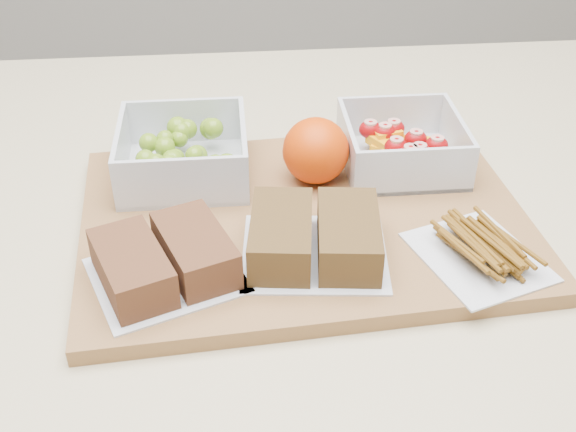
% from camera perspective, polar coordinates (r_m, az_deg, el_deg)
% --- Properties ---
extents(cutting_board, '(0.44, 0.33, 0.02)m').
position_cam_1_polar(cutting_board, '(0.69, 1.28, -0.36)').
color(cutting_board, olive).
rests_on(cutting_board, counter).
extents(grape_container, '(0.13, 0.13, 0.05)m').
position_cam_1_polar(grape_container, '(0.75, -8.13, 4.92)').
color(grape_container, silver).
rests_on(grape_container, cutting_board).
extents(fruit_container, '(0.12, 0.12, 0.05)m').
position_cam_1_polar(fruit_container, '(0.77, 8.95, 5.36)').
color(fruit_container, silver).
rests_on(fruit_container, cutting_board).
extents(orange, '(0.07, 0.07, 0.07)m').
position_cam_1_polar(orange, '(0.72, 2.21, 5.18)').
color(orange, '#DF4005').
rests_on(orange, cutting_board).
extents(sandwich_bag_left, '(0.15, 0.14, 0.04)m').
position_cam_1_polar(sandwich_bag_left, '(0.61, -9.74, -3.45)').
color(sandwich_bag_left, silver).
rests_on(sandwich_bag_left, cutting_board).
extents(sandwich_bag_center, '(0.14, 0.12, 0.04)m').
position_cam_1_polar(sandwich_bag_center, '(0.63, 2.13, -1.65)').
color(sandwich_bag_center, silver).
rests_on(sandwich_bag_center, cutting_board).
extents(pretzel_bag, '(0.13, 0.14, 0.03)m').
position_cam_1_polar(pretzel_bag, '(0.65, 14.91, -2.35)').
color(pretzel_bag, silver).
rests_on(pretzel_bag, cutting_board).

